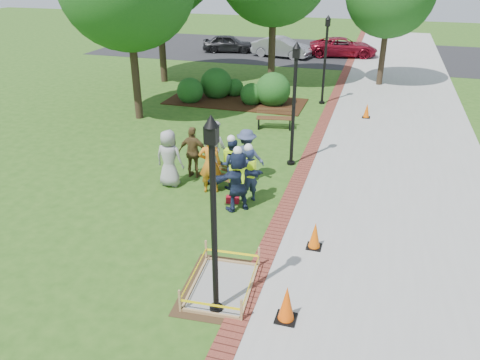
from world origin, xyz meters
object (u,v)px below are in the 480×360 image
(cone_front, at_px, (287,304))
(hivis_worker_c, at_px, (231,162))
(hivis_worker_b, at_px, (248,173))
(wet_concrete_pad, at_px, (222,279))
(lamp_near, at_px, (213,206))
(bench_near, at_px, (223,182))
(hivis_worker_a, at_px, (238,179))

(cone_front, relative_size, hivis_worker_c, 0.47)
(hivis_worker_b, height_order, hivis_worker_c, hivis_worker_b)
(wet_concrete_pad, relative_size, lamp_near, 0.57)
(lamp_near, bearing_deg, cone_front, 5.40)
(wet_concrete_pad, xyz_separation_m, bench_near, (-1.56, 4.71, -0.00))
(cone_front, bearing_deg, bench_near, 120.54)
(wet_concrete_pad, xyz_separation_m, cone_front, (1.57, -0.60, 0.17))
(wet_concrete_pad, relative_size, hivis_worker_a, 1.22)
(wet_concrete_pad, distance_m, hivis_worker_c, 5.07)
(bench_near, bearing_deg, cone_front, -59.46)
(wet_concrete_pad, height_order, hivis_worker_a, hivis_worker_a)
(lamp_near, bearing_deg, wet_concrete_pad, 99.25)
(cone_front, height_order, hivis_worker_a, hivis_worker_a)
(wet_concrete_pad, xyz_separation_m, lamp_near, (0.12, -0.74, 2.25))
(wet_concrete_pad, relative_size, hivis_worker_c, 1.35)
(bench_near, relative_size, hivis_worker_a, 0.72)
(bench_near, relative_size, hivis_worker_c, 0.79)
(bench_near, height_order, lamp_near, lamp_near)
(bench_near, distance_m, cone_front, 6.17)
(cone_front, bearing_deg, hivis_worker_b, 114.42)
(hivis_worker_c, bearing_deg, hivis_worker_a, -64.91)
(bench_near, height_order, hivis_worker_c, hivis_worker_c)
(wet_concrete_pad, distance_m, hivis_worker_b, 4.24)
(lamp_near, distance_m, hivis_worker_a, 4.63)
(cone_front, bearing_deg, wet_concrete_pad, 159.04)
(hivis_worker_a, relative_size, hivis_worker_b, 1.07)
(bench_near, bearing_deg, hivis_worker_b, -30.08)
(lamp_near, bearing_deg, hivis_worker_a, 101.15)
(hivis_worker_c, bearing_deg, hivis_worker_b, -43.32)
(cone_front, xyz_separation_m, lamp_near, (-1.45, -0.14, 2.08))
(bench_near, xyz_separation_m, lamp_near, (1.68, -5.45, 2.25))
(bench_near, distance_m, hivis_worker_a, 1.60)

